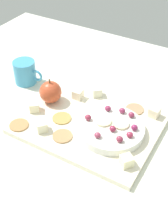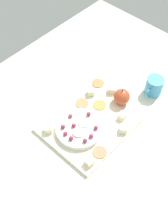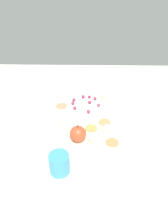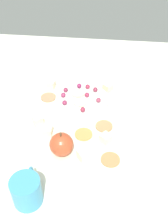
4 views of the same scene
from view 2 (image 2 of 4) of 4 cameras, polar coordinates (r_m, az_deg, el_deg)
The scene contains 27 objects.
table at distance 114.60cm, azimuth 3.69°, elevation -1.58°, with size 125.33×109.65×4.81cm, color silver.
platter at distance 110.25cm, azimuth 1.68°, elevation -1.80°, with size 37.77×28.95×1.54cm, color #EDE3C8.
serving_dish at distance 105.90cm, azimuth -1.05°, elevation -3.42°, with size 17.82×17.82×2.28cm, color white.
apple_whole at distance 113.33cm, azimuth 7.72°, elevation 3.13°, with size 6.67×6.67×6.67cm, color #BF4929.
apple_stem at distance 110.34cm, azimuth 7.94°, elevation 4.42°, with size 0.50×0.50×1.20cm, color brown.
cheese_cube_0 at distance 116.52cm, azimuth 1.38°, elevation 4.13°, with size 2.78×2.78×2.78cm, color #F6F0C7.
cheese_cube_1 at distance 106.52cm, azimuth 8.06°, elevation -3.49°, with size 2.78×2.78×2.78cm, color #EEEAC7.
cheese_cube_2 at distance 106.34cm, azimuth -7.40°, elevation -3.50°, with size 2.78×2.78×2.78cm, color #F9F1BD.
cheese_cube_3 at distance 117.81cm, azimuth 5.69°, elevation 4.54°, with size 2.78×2.78×2.78cm, color #F9EDC0.
cheese_cube_4 at distance 98.82cm, azimuth 1.09°, elevation -10.14°, with size 2.78×2.78×2.78cm, color #F7E5C3.
cheese_cube_5 at distance 109.86cm, azimuth 7.81°, elevation -0.84°, with size 2.78×2.78×2.78cm, color #F5E2C1.
cracker_0 at distance 114.23cm, azimuth -0.42°, elevation 1.83°, with size 5.30×5.30×0.40cm, color tan.
cracker_1 at distance 113.80cm, azimuth 3.18°, elevation 1.44°, with size 5.30×5.30×0.40cm, color tan.
cracker_2 at distance 121.50cm, azimuth 2.86°, elevation 5.93°, with size 5.30×5.30×0.40cm, color #B1814E.
cracker_3 at distance 102.03cm, azimuth 3.23°, elevation -8.19°, with size 5.30×5.30×0.40cm, color tan.
grape_0 at distance 103.94cm, azimuth 2.46°, elevation -3.25°, with size 1.77×1.59×1.48cm, color #8F2D4F.
grape_1 at distance 104.36cm, azimuth -4.33°, elevation -3.00°, with size 1.77×1.59×1.60cm, color #8A2E45.
grape_2 at distance 102.73cm, azimuth -3.83°, elevation -4.45°, with size 1.77×1.59×1.42cm, color #9A2B45.
grape_3 at distance 100.94cm, azimuth 0.23°, elevation -5.88°, with size 1.77×1.59×1.49cm, color #8A2C49.
grape_4 at distance 104.49cm, azimuth -2.10°, elevation -2.75°, with size 1.77×1.59×1.52cm, color #982A49.
grape_5 at distance 101.96cm, azimuth 1.49°, elevation -4.94°, with size 1.77×1.59×1.51cm, color #8F2F54.
grape_6 at distance 107.08cm, azimuth -2.81°, elevation -0.79°, with size 1.77×1.59×1.44cm, color #9A3A54.
grape_7 at distance 107.37cm, azimuth 0.95°, elevation -0.39°, with size 1.77×1.59×1.65cm, color #932E45.
grape_8 at distance 101.63cm, azimuth -2.81°, elevation -5.26°, with size 1.77×1.59×1.62cm, color #8E2655.
apple_slice_0 at distance 103.16cm, azimuth -0.99°, elevation -4.32°, with size 4.41×4.41×0.60cm, color beige.
apple_slice_1 at distance 105.62cm, azimuth 0.03°, elevation -2.23°, with size 4.41×4.41×0.60cm, color #F3E9B2.
cup at distance 120.96cm, azimuth 14.12°, elevation 5.18°, with size 10.49×7.27×7.80cm.
Camera 2 is at (-52.85, -38.69, 96.45)cm, focal length 44.69 mm.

